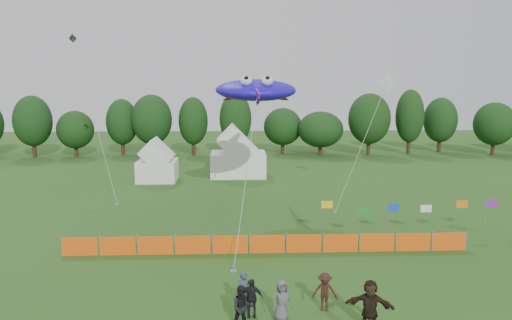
{
  "coord_description": "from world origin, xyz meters",
  "views": [
    {
      "loc": [
        -1.08,
        -19.26,
        8.99
      ],
      "look_at": [
        0.0,
        6.0,
        5.2
      ],
      "focal_mm": 35.0,
      "sensor_mm": 36.0,
      "label": 1
    }
  ],
  "objects_px": {
    "spectator_a": "(244,293)",
    "spectator_f": "(370,305)",
    "spectator_e": "(282,301)",
    "tent_left": "(157,164)",
    "barrier_fence": "(267,244)",
    "stingray_kite": "(256,90)",
    "tent_right": "(238,157)",
    "spectator_b": "(243,308)",
    "spectator_c": "(325,292)",
    "spectator_d": "(251,298)"
  },
  "relations": [
    {
      "from": "barrier_fence",
      "to": "spectator_e",
      "type": "xyz_separation_m",
      "value": [
        0.05,
        -7.88,
        0.32
      ]
    },
    {
      "from": "spectator_e",
      "to": "tent_right",
      "type": "bearing_deg",
      "value": 73.8
    },
    {
      "from": "spectator_e",
      "to": "spectator_f",
      "type": "height_order",
      "value": "spectator_f"
    },
    {
      "from": "barrier_fence",
      "to": "stingray_kite",
      "type": "bearing_deg",
      "value": 90.99
    },
    {
      "from": "barrier_fence",
      "to": "spectator_b",
      "type": "height_order",
      "value": "spectator_b"
    },
    {
      "from": "spectator_c",
      "to": "stingray_kite",
      "type": "xyz_separation_m",
      "value": [
        -2.03,
        16.9,
        7.85
      ]
    },
    {
      "from": "spectator_a",
      "to": "stingray_kite",
      "type": "height_order",
      "value": "stingray_kite"
    },
    {
      "from": "spectator_a",
      "to": "spectator_e",
      "type": "bearing_deg",
      "value": -27.04
    },
    {
      "from": "barrier_fence",
      "to": "spectator_f",
      "type": "relative_size",
      "value": 11.44
    },
    {
      "from": "barrier_fence",
      "to": "spectator_d",
      "type": "distance_m",
      "value": 7.54
    },
    {
      "from": "spectator_c",
      "to": "stingray_kite",
      "type": "height_order",
      "value": "stingray_kite"
    },
    {
      "from": "barrier_fence",
      "to": "stingray_kite",
      "type": "xyz_separation_m",
      "value": [
        -0.17,
        9.86,
        8.14
      ]
    },
    {
      "from": "tent_left",
      "to": "spectator_d",
      "type": "bearing_deg",
      "value": -74.39
    },
    {
      "from": "stingray_kite",
      "to": "tent_right",
      "type": "bearing_deg",
      "value": 95.18
    },
    {
      "from": "tent_left",
      "to": "spectator_e",
      "type": "bearing_deg",
      "value": -72.5
    },
    {
      "from": "spectator_b",
      "to": "stingray_kite",
      "type": "relative_size",
      "value": 0.09
    },
    {
      "from": "tent_left",
      "to": "barrier_fence",
      "type": "bearing_deg",
      "value": -66.69
    },
    {
      "from": "spectator_c",
      "to": "spectator_d",
      "type": "xyz_separation_m",
      "value": [
        -2.96,
        -0.41,
        -0.02
      ]
    },
    {
      "from": "spectator_a",
      "to": "spectator_c",
      "type": "relative_size",
      "value": 1.12
    },
    {
      "from": "spectator_c",
      "to": "spectator_f",
      "type": "xyz_separation_m",
      "value": [
        1.38,
        -1.66,
        0.17
      ]
    },
    {
      "from": "barrier_fence",
      "to": "spectator_e",
      "type": "bearing_deg",
      "value": -89.65
    },
    {
      "from": "spectator_c",
      "to": "spectator_b",
      "type": "bearing_deg",
      "value": -146.95
    },
    {
      "from": "barrier_fence",
      "to": "spectator_b",
      "type": "bearing_deg",
      "value": -99.79
    },
    {
      "from": "spectator_d",
      "to": "spectator_a",
      "type": "bearing_deg",
      "value": 144.28
    },
    {
      "from": "tent_left",
      "to": "spectator_f",
      "type": "distance_m",
      "value": 32.2
    },
    {
      "from": "spectator_e",
      "to": "spectator_f",
      "type": "relative_size",
      "value": 0.85
    },
    {
      "from": "tent_left",
      "to": "spectator_b",
      "type": "xyz_separation_m",
      "value": [
        7.6,
        -29.56,
        -0.79
      ]
    },
    {
      "from": "spectator_c",
      "to": "spectator_e",
      "type": "bearing_deg",
      "value": -146.01
    },
    {
      "from": "spectator_f",
      "to": "spectator_d",
      "type": "bearing_deg",
      "value": -176.34
    },
    {
      "from": "tent_right",
      "to": "spectator_a",
      "type": "bearing_deg",
      "value": -89.98
    },
    {
      "from": "spectator_d",
      "to": "spectator_e",
      "type": "xyz_separation_m",
      "value": [
        1.15,
        -0.42,
        0.05
      ]
    },
    {
      "from": "tent_right",
      "to": "spectator_c",
      "type": "xyz_separation_m",
      "value": [
        3.25,
        -30.4,
        -1.17
      ]
    },
    {
      "from": "spectator_f",
      "to": "spectator_c",
      "type": "bearing_deg",
      "value": 149.37
    },
    {
      "from": "spectator_c",
      "to": "tent_right",
      "type": "bearing_deg",
      "value": 105.28
    },
    {
      "from": "tent_left",
      "to": "spectator_c",
      "type": "height_order",
      "value": "tent_left"
    },
    {
      "from": "tent_left",
      "to": "spectator_b",
      "type": "bearing_deg",
      "value": -75.58
    },
    {
      "from": "spectator_b",
      "to": "barrier_fence",
      "type": "bearing_deg",
      "value": 72.07
    },
    {
      "from": "spectator_a",
      "to": "spectator_b",
      "type": "relative_size",
      "value": 1.03
    },
    {
      "from": "stingray_kite",
      "to": "spectator_c",
      "type": "bearing_deg",
      "value": -83.15
    },
    {
      "from": "tent_right",
      "to": "barrier_fence",
      "type": "xyz_separation_m",
      "value": [
        1.39,
        -23.36,
        -1.46
      ]
    },
    {
      "from": "tent_right",
      "to": "spectator_d",
      "type": "bearing_deg",
      "value": -89.46
    },
    {
      "from": "spectator_b",
      "to": "spectator_c",
      "type": "height_order",
      "value": "spectator_b"
    },
    {
      "from": "spectator_b",
      "to": "spectator_c",
      "type": "relative_size",
      "value": 1.08
    },
    {
      "from": "spectator_a",
      "to": "stingray_kite",
      "type": "bearing_deg",
      "value": 82.96
    },
    {
      "from": "spectator_a",
      "to": "spectator_f",
      "type": "relative_size",
      "value": 0.92
    },
    {
      "from": "barrier_fence",
      "to": "spectator_e",
      "type": "relative_size",
      "value": 13.4
    },
    {
      "from": "spectator_d",
      "to": "barrier_fence",
      "type": "bearing_deg",
      "value": 83.49
    },
    {
      "from": "tent_right",
      "to": "spectator_e",
      "type": "xyz_separation_m",
      "value": [
        1.44,
        -31.24,
        -1.14
      ]
    },
    {
      "from": "spectator_a",
      "to": "spectator_c",
      "type": "bearing_deg",
      "value": 0.49
    },
    {
      "from": "stingray_kite",
      "to": "spectator_e",
      "type": "bearing_deg",
      "value": -89.29
    }
  ]
}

